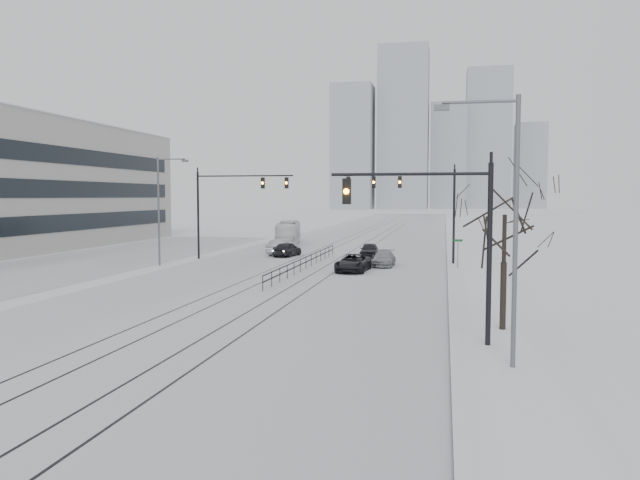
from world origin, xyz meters
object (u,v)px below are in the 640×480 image
(traffic_mast_near, at_px, (446,228))
(sedan_nb_front, at_px, (353,263))
(sedan_nb_right, at_px, (384,259))
(sedan_nb_far, at_px, (369,250))
(bare_tree, at_px, (505,227))
(sedan_sb_outer, at_px, (283,247))
(sedan_sb_inner, at_px, (287,249))
(box_truck, at_px, (289,233))

(traffic_mast_near, distance_m, sedan_nb_front, 24.26)
(sedan_nb_front, distance_m, sedan_nb_right, 4.66)
(sedan_nb_right, xyz_separation_m, sedan_nb_far, (-2.06, 7.21, 0.06))
(bare_tree, xyz_separation_m, sedan_sb_outer, (-18.02, 32.07, -3.72))
(traffic_mast_near, bearing_deg, sedan_nb_front, 106.66)
(sedan_nb_right, height_order, sedan_nb_far, sedan_nb_far)
(bare_tree, xyz_separation_m, sedan_nb_right, (-7.34, 24.17, -3.87))
(sedan_sb_inner, relative_size, sedan_nb_front, 0.86)
(sedan_sb_inner, xyz_separation_m, sedan_sb_outer, (-0.79, 1.37, 0.07))
(sedan_nb_right, distance_m, box_truck, 25.63)
(sedan_sb_inner, bearing_deg, sedan_sb_outer, -50.78)
(traffic_mast_near, relative_size, sedan_nb_far, 1.76)
(bare_tree, bearing_deg, sedan_sb_outer, 119.33)
(bare_tree, distance_m, sedan_sb_inner, 35.41)
(traffic_mast_near, relative_size, sedan_nb_front, 1.47)
(traffic_mast_near, distance_m, sedan_sb_outer, 38.57)
(sedan_nb_far, bearing_deg, sedan_sb_outer, 173.66)
(bare_tree, height_order, sedan_nb_front, bare_tree)
(sedan_sb_inner, bearing_deg, bare_tree, 128.32)
(traffic_mast_near, relative_size, bare_tree, 1.15)
(sedan_sb_outer, bearing_deg, sedan_sb_inner, 128.12)
(bare_tree, relative_size, sedan_sb_outer, 1.31)
(sedan_nb_right, bearing_deg, sedan_sb_inner, 147.42)
(bare_tree, bearing_deg, sedan_nb_far, 106.68)
(bare_tree, xyz_separation_m, box_truck, (-20.93, 45.89, -3.11))
(sedan_sb_outer, bearing_deg, sedan_nb_front, 133.71)
(sedan_nb_far, bearing_deg, traffic_mast_near, -80.28)
(box_truck, bearing_deg, sedan_sb_inner, 94.06)
(box_truck, bearing_deg, bare_tree, 104.87)
(sedan_sb_outer, relative_size, box_truck, 0.47)
(sedan_nb_front, relative_size, sedan_nb_far, 1.20)
(bare_tree, xyz_separation_m, sedan_sb_inner, (-17.23, 30.70, -3.79))
(sedan_nb_right, xyz_separation_m, box_truck, (-13.59, 21.72, 0.76))
(sedan_nb_far, bearing_deg, bare_tree, -75.09)
(traffic_mast_near, distance_m, bare_tree, 3.85)
(traffic_mast_near, distance_m, sedan_sb_inner, 37.02)
(bare_tree, height_order, sedan_sb_outer, bare_tree)
(bare_tree, bearing_deg, traffic_mast_near, -128.76)
(sedan_nb_right, bearing_deg, box_truck, 122.90)
(bare_tree, xyz_separation_m, sedan_nb_front, (-9.28, 19.94, -3.83))
(sedan_sb_inner, height_order, sedan_nb_front, sedan_sb_inner)
(box_truck, bearing_deg, sedan_nb_right, 112.39)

